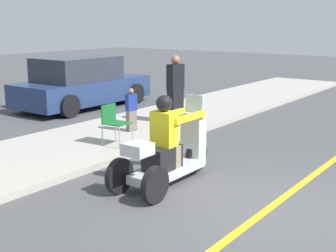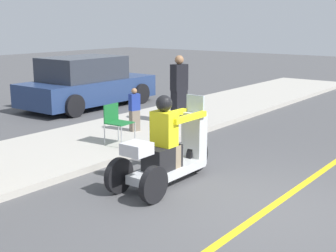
{
  "view_description": "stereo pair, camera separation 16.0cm",
  "coord_description": "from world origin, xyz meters",
  "px_view_note": "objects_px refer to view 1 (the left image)",
  "views": [
    {
      "loc": [
        -5.81,
        -2.52,
        2.59
      ],
      "look_at": [
        0.03,
        1.77,
        0.97
      ],
      "focal_mm": 50.0,
      "sensor_mm": 36.0,
      "label": 1
    },
    {
      "loc": [
        -5.71,
        -2.64,
        2.59
      ],
      "look_at": [
        0.03,
        1.77,
        0.97
      ],
      "focal_mm": 50.0,
      "sensor_mm": 36.0,
      "label": 2
    }
  ],
  "objects_px": {
    "motorcycle_trike": "(169,152)",
    "spectator_mid_group": "(131,111)",
    "spectator_end_of_line": "(175,90)",
    "folding_chair_curbside": "(113,120)",
    "parked_car_lot_center": "(81,84)"
  },
  "relations": [
    {
      "from": "motorcycle_trike",
      "to": "spectator_end_of_line",
      "type": "height_order",
      "value": "spectator_end_of_line"
    },
    {
      "from": "spectator_end_of_line",
      "to": "folding_chair_curbside",
      "type": "bearing_deg",
      "value": -175.16
    },
    {
      "from": "spectator_mid_group",
      "to": "spectator_end_of_line",
      "type": "height_order",
      "value": "spectator_end_of_line"
    },
    {
      "from": "spectator_end_of_line",
      "to": "parked_car_lot_center",
      "type": "bearing_deg",
      "value": 82.02
    },
    {
      "from": "folding_chair_curbside",
      "to": "parked_car_lot_center",
      "type": "relative_size",
      "value": 0.19
    },
    {
      "from": "spectator_end_of_line",
      "to": "folding_chair_curbside",
      "type": "relative_size",
      "value": 2.03
    },
    {
      "from": "motorcycle_trike",
      "to": "parked_car_lot_center",
      "type": "bearing_deg",
      "value": 57.22
    },
    {
      "from": "motorcycle_trike",
      "to": "folding_chair_curbside",
      "type": "height_order",
      "value": "motorcycle_trike"
    },
    {
      "from": "motorcycle_trike",
      "to": "parked_car_lot_center",
      "type": "distance_m",
      "value": 7.43
    },
    {
      "from": "spectator_mid_group",
      "to": "spectator_end_of_line",
      "type": "relative_size",
      "value": 0.6
    },
    {
      "from": "spectator_mid_group",
      "to": "folding_chair_curbside",
      "type": "height_order",
      "value": "spectator_mid_group"
    },
    {
      "from": "motorcycle_trike",
      "to": "spectator_mid_group",
      "type": "height_order",
      "value": "motorcycle_trike"
    },
    {
      "from": "spectator_mid_group",
      "to": "folding_chair_curbside",
      "type": "relative_size",
      "value": 1.21
    },
    {
      "from": "parked_car_lot_center",
      "to": "motorcycle_trike",
      "type": "bearing_deg",
      "value": -122.78
    },
    {
      "from": "spectator_mid_group",
      "to": "parked_car_lot_center",
      "type": "distance_m",
      "value": 4.13
    }
  ]
}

